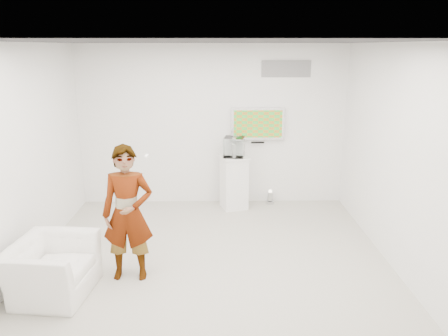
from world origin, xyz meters
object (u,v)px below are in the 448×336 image
at_px(tv, 258,124).
at_px(person, 128,214).
at_px(armchair, 51,268).
at_px(floor_uplight, 270,197).
at_px(pedestal, 234,182).

relative_size(tv, person, 0.56).
bearing_deg(armchair, floor_uplight, -37.43).
height_order(person, pedestal, person).
relative_size(pedestal, floor_uplight, 3.76).
xyz_separation_m(tv, person, (-1.91, -2.84, -0.66)).
relative_size(person, pedestal, 1.79).
relative_size(tv, floor_uplight, 3.79).
bearing_deg(tv, person, -123.82).
relative_size(person, floor_uplight, 6.73).
bearing_deg(pedestal, floor_uplight, 15.59).
bearing_deg(floor_uplight, tv, 159.04).
bearing_deg(armchair, tv, -34.01).
height_order(tv, armchair, tv).
distance_m(armchair, pedestal, 3.76).
distance_m(tv, floor_uplight, 1.44).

